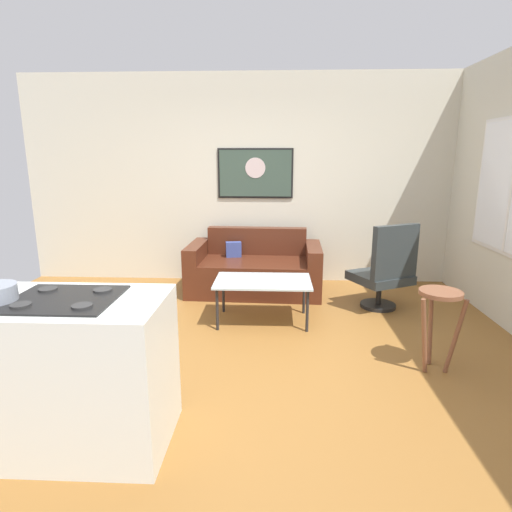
# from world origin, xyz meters

# --- Properties ---
(ground) EXTENTS (6.40, 6.40, 0.04)m
(ground) POSITION_xyz_m (0.00, 0.00, -0.02)
(ground) COLOR brown
(back_wall) EXTENTS (6.40, 0.05, 2.80)m
(back_wall) POSITION_xyz_m (0.00, 2.42, 1.40)
(back_wall) COLOR beige
(back_wall) RESTS_ON ground
(couch) EXTENTS (1.71, 0.93, 0.79)m
(couch) POSITION_xyz_m (-0.02, 1.86, 0.28)
(couch) COLOR #4C2214
(couch) RESTS_ON ground
(coffee_table) EXTENTS (1.01, 0.61, 0.46)m
(coffee_table) POSITION_xyz_m (0.12, 0.83, 0.42)
(coffee_table) COLOR silver
(coffee_table) RESTS_ON ground
(armchair) EXTENTS (0.77, 0.76, 1.00)m
(armchair) POSITION_xyz_m (1.50, 1.25, 0.47)
(armchair) COLOR black
(armchair) RESTS_ON ground
(bar_stool) EXTENTS (0.38, 0.38, 0.68)m
(bar_stool) POSITION_xyz_m (1.57, -0.16, 0.53)
(bar_stool) COLOR brown
(bar_stool) RESTS_ON ground
(kitchen_counter) EXTENTS (1.78, 0.69, 0.95)m
(kitchen_counter) POSITION_xyz_m (-1.28, -1.18, 0.46)
(kitchen_counter) COLOR silver
(kitchen_counter) RESTS_ON ground
(wall_painting) EXTENTS (1.02, 0.03, 0.67)m
(wall_painting) POSITION_xyz_m (-0.03, 2.38, 1.50)
(wall_painting) COLOR black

